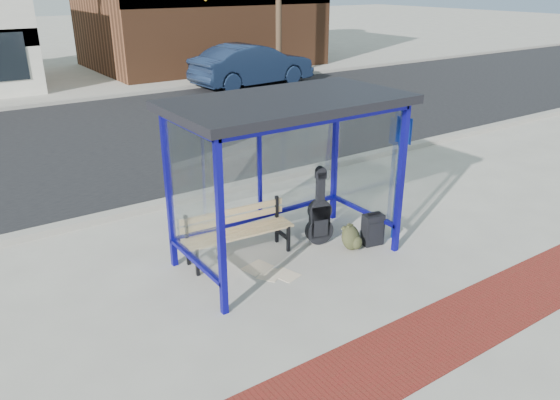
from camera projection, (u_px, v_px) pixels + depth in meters
ground at (288, 257)px, 8.23m from camera, size 120.00×120.00×0.00m
brick_paver_strip at (418, 346)px, 6.24m from camera, size 60.00×1.00×0.01m
curb_near at (200, 195)px, 10.42m from camera, size 60.00×0.25×0.12m
street_asphalt at (112, 138)px, 14.33m from camera, size 60.00×10.00×0.00m
curb_far at (61, 102)px, 18.20m from camera, size 60.00×0.25×0.12m
far_sidewalk at (48, 94)px, 19.67m from camera, size 60.00×4.00×0.01m
bus_shelter at (285, 122)px, 7.50m from camera, size 3.30×1.80×2.42m
bench at (237, 229)px, 8.10m from camera, size 1.70×0.54×0.79m
guitar_bag at (320, 218)px, 8.50m from camera, size 0.46×0.23×1.20m
suitcase at (373, 230)px, 8.53m from camera, size 0.35×0.26×0.55m
backpack at (352, 238)px, 8.39m from camera, size 0.39×0.37×0.41m
sign_post at (400, 167)px, 8.40m from camera, size 0.10×0.27×2.14m
newspaper_a at (270, 274)px, 7.75m from camera, size 0.46×0.44×0.01m
newspaper_b at (285, 275)px, 7.73m from camera, size 0.38×0.44×0.01m
newspaper_c at (257, 268)px, 7.93m from camera, size 0.46×0.40×0.01m
parked_car at (252, 65)px, 20.90m from camera, size 4.95×2.03×1.60m
fire_hydrant at (290, 64)px, 23.76m from camera, size 0.35×0.23×0.78m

